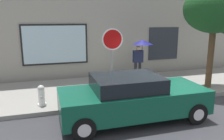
{
  "coord_description": "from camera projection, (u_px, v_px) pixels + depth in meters",
  "views": [
    {
      "loc": [
        -3.93,
        -6.29,
        3.12
      ],
      "look_at": [
        -1.53,
        1.8,
        1.2
      ],
      "focal_mm": 36.98,
      "sensor_mm": 36.0,
      "label": 1
    }
  ],
  "objects": [
    {
      "name": "building_facade",
      "position": [
        119.0,
        11.0,
        12.02
      ],
      "size": [
        20.0,
        0.67,
        7.0
      ],
      "color": "#9E998E",
      "rests_on": "ground"
    },
    {
      "name": "ground_plane",
      "position": [
        171.0,
        114.0,
        7.66
      ],
      "size": [
        60.0,
        60.0,
        0.0
      ],
      "primitive_type": "plane",
      "color": "#333338"
    },
    {
      "name": "street_tree",
      "position": [
        219.0,
        11.0,
        9.34
      ],
      "size": [
        2.63,
        2.24,
        4.31
      ],
      "color": "#4C3823",
      "rests_on": "sidewalk"
    },
    {
      "name": "stop_sign",
      "position": [
        112.0,
        50.0,
        8.1
      ],
      "size": [
        0.76,
        0.1,
        2.62
      ],
      "color": "gray",
      "rests_on": "sidewalk"
    },
    {
      "name": "fire_hydrant",
      "position": [
        41.0,
        95.0,
        7.95
      ],
      "size": [
        0.3,
        0.44,
        0.72
      ],
      "color": "white",
      "rests_on": "sidewalk"
    },
    {
      "name": "pedestrian_with_umbrella",
      "position": [
        141.0,
        48.0,
        11.18
      ],
      "size": [
        0.99,
        0.99,
        1.93
      ],
      "color": "black",
      "rests_on": "sidewalk"
    },
    {
      "name": "parked_car",
      "position": [
        132.0,
        98.0,
        7.1
      ],
      "size": [
        4.5,
        1.91,
        1.42
      ],
      "color": "#0F4C38",
      "rests_on": "ground"
    },
    {
      "name": "sidewalk",
      "position": [
        137.0,
        86.0,
        10.45
      ],
      "size": [
        20.0,
        4.0,
        0.15
      ],
      "primitive_type": "cube",
      "color": "gray",
      "rests_on": "ground"
    }
  ]
}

